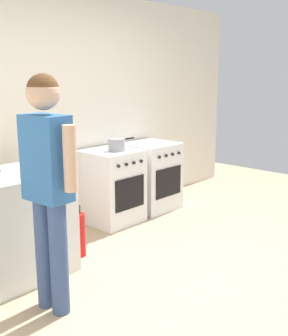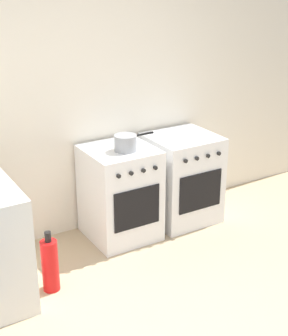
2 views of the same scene
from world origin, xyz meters
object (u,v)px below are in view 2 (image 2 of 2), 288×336
at_px(pot, 126,143).
at_px(fire_extinguisher, 50,265).
at_px(oven_right, 181,178).
at_px(oven_left, 120,193).

height_order(pot, fire_extinguisher, pot).
relative_size(oven_right, pot, 2.26).
relative_size(oven_left, oven_right, 1.00).
relative_size(pot, fire_extinguisher, 0.75).
bearing_deg(fire_extinguisher, pot, 24.27).
xyz_separation_m(oven_right, pot, (-0.65, -0.07, 0.49)).
relative_size(oven_left, pot, 2.26).
distance_m(oven_left, pot, 0.50).
bearing_deg(oven_left, fire_extinguisher, -151.22).
bearing_deg(fire_extinguisher, oven_right, 17.20).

